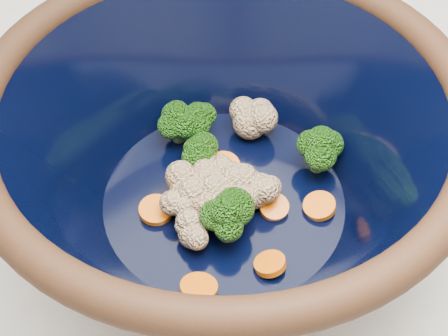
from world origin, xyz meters
The scene contains 3 objects.
counter centered at (0.00, 0.00, 0.45)m, with size 1.20×1.20×0.90m, color beige.
mixing_bowl centered at (-0.09, -0.12, 1.00)m, with size 0.50×0.50×0.17m.
vegetable_pile centered at (-0.08, -0.11, 0.96)m, with size 0.20×0.20×0.05m.
Camera 1 is at (-0.31, -0.39, 1.38)m, focal length 50.00 mm.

